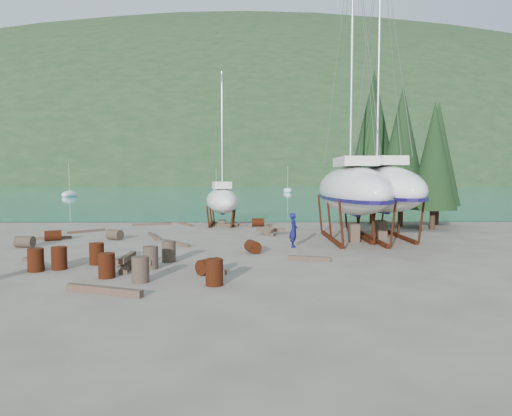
{
  "coord_description": "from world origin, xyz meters",
  "views": [
    {
      "loc": [
        1.75,
        -20.35,
        3.59
      ],
      "look_at": [
        2.05,
        3.0,
        1.96
      ],
      "focal_mm": 32.0,
      "sensor_mm": 36.0,
      "label": 1
    }
  ],
  "objects_px": {
    "worker": "(294,230)",
    "large_sailboat_near": "(352,190)",
    "small_sailboat_shore": "(222,200)",
    "large_sailboat_far": "(379,188)"
  },
  "relations": [
    {
      "from": "worker",
      "to": "large_sailboat_near",
      "type": "bearing_deg",
      "value": -44.71
    },
    {
      "from": "large_sailboat_near",
      "to": "worker",
      "type": "xyz_separation_m",
      "value": [
        -3.49,
        -2.48,
        -1.98
      ]
    },
    {
      "from": "small_sailboat_shore",
      "to": "worker",
      "type": "height_order",
      "value": "small_sailboat_shore"
    },
    {
      "from": "large_sailboat_far",
      "to": "worker",
      "type": "distance_m",
      "value": 6.89
    },
    {
      "from": "large_sailboat_far",
      "to": "small_sailboat_shore",
      "type": "xyz_separation_m",
      "value": [
        -9.63,
        6.78,
        -1.06
      ]
    },
    {
      "from": "worker",
      "to": "small_sailboat_shore",
      "type": "bearing_deg",
      "value": 31.87
    },
    {
      "from": "large_sailboat_near",
      "to": "small_sailboat_shore",
      "type": "xyz_separation_m",
      "value": [
        -7.75,
        8.11,
        -1.0
      ]
    },
    {
      "from": "small_sailboat_shore",
      "to": "worker",
      "type": "relative_size",
      "value": 6.4
    },
    {
      "from": "small_sailboat_shore",
      "to": "worker",
      "type": "bearing_deg",
      "value": -78.17
    },
    {
      "from": "large_sailboat_near",
      "to": "large_sailboat_far",
      "type": "xyz_separation_m",
      "value": [
        1.89,
        1.32,
        0.06
      ]
    }
  ]
}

